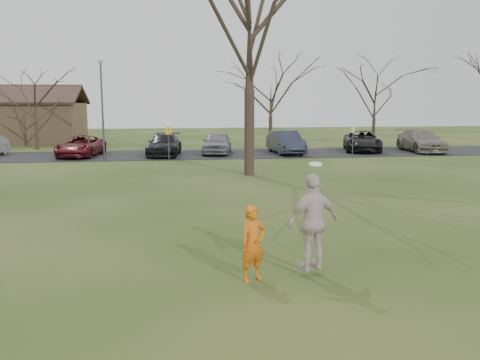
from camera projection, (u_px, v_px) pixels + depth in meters
name	position (u px, v px, depth m)	size (l,w,h in m)	color
ground	(267.00, 284.00, 10.09)	(120.00, 120.00, 0.00)	#1E380F
parking_strip	(198.00, 154.00, 34.54)	(62.00, 6.50, 0.04)	black
player_defender	(253.00, 244.00, 10.15)	(0.57, 0.38, 1.57)	orange
car_2	(81.00, 146.00, 32.96)	(2.26, 4.91, 1.36)	maroon
car_3	(164.00, 145.00, 33.57)	(2.01, 4.95, 1.44)	black
car_4	(217.00, 143.00, 34.60)	(1.82, 4.53, 1.54)	gray
car_5	(286.00, 142.00, 34.76)	(1.68, 4.83, 1.59)	#272C3B
car_6	(362.00, 141.00, 36.45)	(2.45, 5.31, 1.48)	black
car_7	(421.00, 141.00, 36.18)	(2.19, 5.39, 1.56)	slate
catching_play	(313.00, 222.00, 10.38)	(1.29, 0.86, 2.27)	beige
lamp_post	(102.00, 96.00, 30.66)	(0.34, 0.34, 6.27)	#47474C
sign_yellow	(168.00, 137.00, 31.11)	(0.35, 0.35, 2.08)	#47474C
sign_white	(353.00, 135.00, 32.75)	(0.35, 0.35, 2.08)	#47474C
big_tree	(250.00, 31.00, 23.94)	(9.00, 9.00, 14.00)	#352821
small_tree_row	(249.00, 98.00, 39.48)	(55.00, 5.90, 8.50)	#352821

